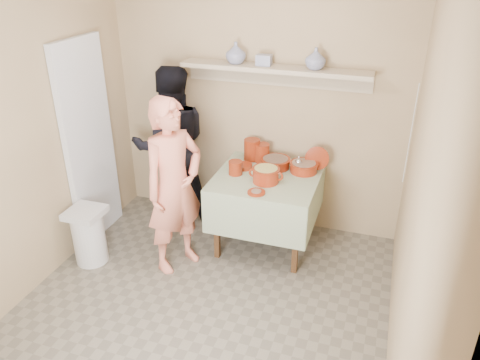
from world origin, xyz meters
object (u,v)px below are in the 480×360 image
at_px(person_helper, 172,146).
at_px(cazuela_rice, 266,174).
at_px(serving_table, 267,187).
at_px(person_cook, 174,187).
at_px(trash_bin, 89,235).

height_order(person_helper, cazuela_rice, person_helper).
height_order(serving_table, cazuela_rice, cazuela_rice).
relative_size(person_cook, person_helper, 0.97).
bearing_deg(person_helper, person_cook, 86.87).
bearing_deg(person_cook, serving_table, -21.82).
relative_size(person_helper, serving_table, 1.73).
distance_m(person_cook, serving_table, 0.92).
xyz_separation_m(cazuela_rice, trash_bin, (-1.52, -0.68, -0.56)).
height_order(person_cook, serving_table, person_cook).
distance_m(person_cook, person_helper, 0.89).
distance_m(person_helper, trash_bin, 1.23).
xyz_separation_m(person_helper, serving_table, (1.10, -0.20, -0.20)).
xyz_separation_m(person_cook, cazuela_rice, (0.71, 0.45, 0.03)).
relative_size(serving_table, cazuela_rice, 2.95).
distance_m(person_cook, cazuela_rice, 0.84).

